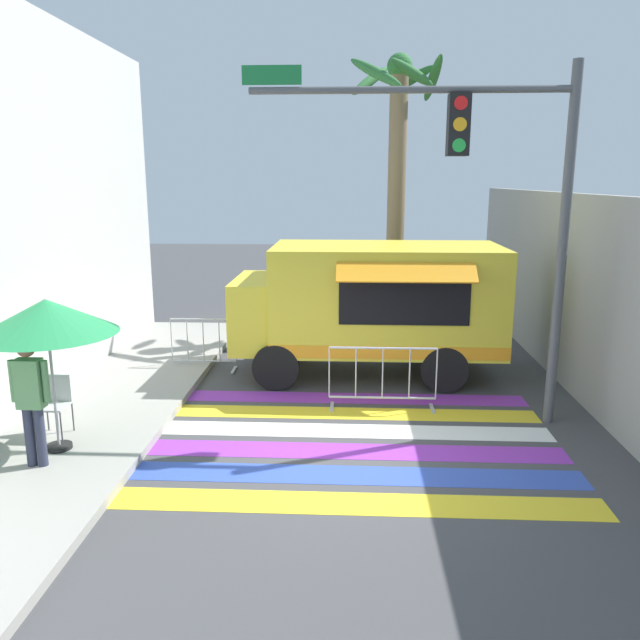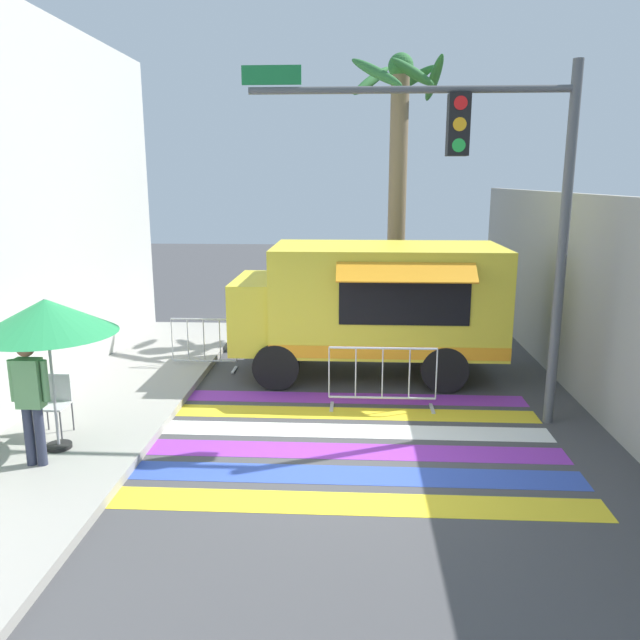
% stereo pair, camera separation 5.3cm
% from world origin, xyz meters
% --- Properties ---
extents(ground_plane, '(60.00, 60.00, 0.00)m').
position_xyz_m(ground_plane, '(0.00, 0.00, 0.00)').
color(ground_plane, '#424244').
extents(concrete_wall_right, '(0.20, 16.00, 3.66)m').
position_xyz_m(concrete_wall_right, '(4.24, 3.00, 1.83)').
color(concrete_wall_right, gray).
rests_on(concrete_wall_right, ground_plane).
extents(crosswalk_painted, '(6.40, 4.36, 0.01)m').
position_xyz_m(crosswalk_painted, '(0.00, 0.71, 0.00)').
color(crosswalk_painted, yellow).
rests_on(crosswalk_painted, ground_plane).
extents(food_truck, '(5.27, 2.78, 2.64)m').
position_xyz_m(food_truck, '(0.33, 4.11, 1.53)').
color(food_truck, yellow).
rests_on(food_truck, ground_plane).
extents(traffic_signal_pole, '(5.03, 0.29, 5.63)m').
position_xyz_m(traffic_signal_pole, '(2.24, 1.65, 3.89)').
color(traffic_signal_pole, '#515456').
rests_on(traffic_signal_pole, ground_plane).
extents(patio_umbrella, '(1.90, 1.90, 2.19)m').
position_xyz_m(patio_umbrella, '(-4.14, -0.07, 2.07)').
color(patio_umbrella, black).
rests_on(patio_umbrella, sidewalk_left).
extents(folding_chair, '(0.42, 0.42, 0.91)m').
position_xyz_m(folding_chair, '(-4.41, 0.47, 0.68)').
color(folding_chair, '#4C4C51').
rests_on(folding_chair, sidewalk_left).
extents(vendor_person, '(0.53, 0.23, 1.75)m').
position_xyz_m(vendor_person, '(-4.18, -0.60, 1.14)').
color(vendor_person, '#2D3347').
rests_on(vendor_person, sidewalk_left).
extents(barricade_front, '(1.87, 0.44, 1.11)m').
position_xyz_m(barricade_front, '(0.59, 2.12, 0.55)').
color(barricade_front, '#B7BABF').
rests_on(barricade_front, ground_plane).
extents(barricade_side, '(1.37, 0.44, 1.11)m').
position_xyz_m(barricade_side, '(-3.02, 4.18, 0.53)').
color(barricade_side, '#B7BABF').
rests_on(barricade_side, ground_plane).
extents(palm_tree, '(2.28, 2.47, 6.81)m').
position_xyz_m(palm_tree, '(1.12, 7.49, 4.28)').
color(palm_tree, '#7A664C').
rests_on(palm_tree, ground_plane).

